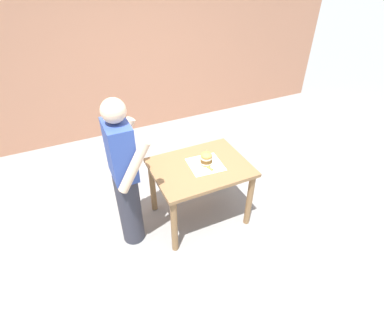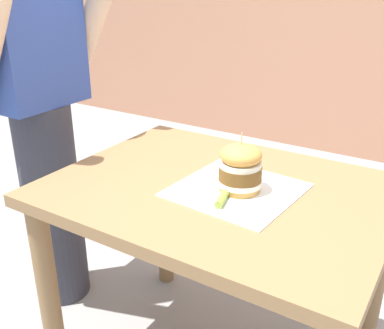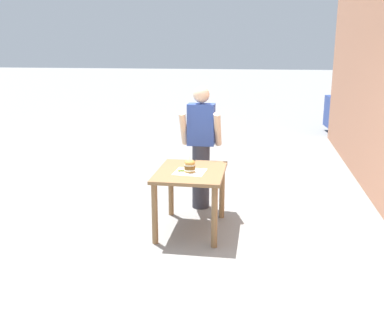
% 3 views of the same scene
% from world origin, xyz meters
% --- Properties ---
extents(patio_table, '(0.80, 1.04, 0.76)m').
position_xyz_m(patio_table, '(0.00, 0.00, 0.63)').
color(patio_table, olive).
rests_on(patio_table, ground).
extents(serving_paper, '(0.38, 0.38, 0.00)m').
position_xyz_m(serving_paper, '(-0.00, -0.06, 0.76)').
color(serving_paper, white).
rests_on(serving_paper, patio_table).
extents(sandwich, '(0.13, 0.13, 0.18)m').
position_xyz_m(sandwich, '(-0.00, -0.07, 0.84)').
color(sandwich, gold).
rests_on(sandwich, serving_paper).
extents(pickle_spear, '(0.10, 0.05, 0.02)m').
position_xyz_m(pickle_spear, '(-0.09, -0.06, 0.77)').
color(pickle_spear, '#8EA83D').
rests_on(pickle_spear, serving_paper).
extents(diner_across_table, '(0.55, 0.35, 1.69)m').
position_xyz_m(diner_across_table, '(0.01, 0.82, 0.88)').
color(diner_across_table, '#33333D').
rests_on(diner_across_table, ground).
extents(parked_car_near_curb, '(4.35, 2.15, 1.60)m').
position_xyz_m(parked_car_near_curb, '(4.67, 6.73, 0.72)').
color(parked_car_near_curb, navy).
rests_on(parked_car_near_curb, ground).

